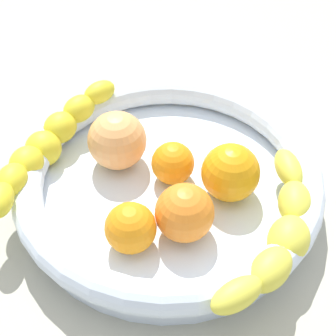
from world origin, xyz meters
TOP-DOWN VIEW (x-y plane):
  - kitchen_counter at (0.00, 0.00)cm, footprint 120.00×120.00cm
  - fruit_bowl at (0.00, 0.00)cm, footprint 36.18×36.18cm
  - banana_draped_left at (-14.37, 3.53)cm, footprint 7.63×24.43cm
  - banana_draped_right at (14.90, 2.56)cm, footprint 6.62×25.98cm
  - orange_front at (-6.92, -1.95)cm, footprint 6.75×6.75cm
  - orange_mid_left at (0.18, 9.39)cm, footprint 5.51×5.51cm
  - orange_mid_right at (-4.45, 5.52)cm, footprint 6.41×6.41cm
  - orange_rear at (-0.48, -1.36)cm, footprint 5.12×5.12cm
  - peach_blush at (7.28, -1.19)cm, footprint 7.16×7.16cm

SIDE VIEW (x-z plane):
  - kitchen_counter at x=0.00cm, z-range 0.00..3.00cm
  - fruit_bowl at x=0.00cm, z-range 3.10..9.11cm
  - orange_rear at x=-0.48cm, z-range 5.44..10.56cm
  - banana_draped_left at x=-14.37cm, z-range 5.80..10.48cm
  - orange_mid_left at x=0.18cm, z-range 5.44..10.95cm
  - banana_draped_right at x=14.90cm, z-range 5.76..11.53cm
  - orange_mid_right at x=-4.45cm, z-range 5.44..11.85cm
  - orange_front at x=-6.92cm, z-range 5.44..12.19cm
  - peach_blush at x=7.28cm, z-range 5.44..12.61cm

